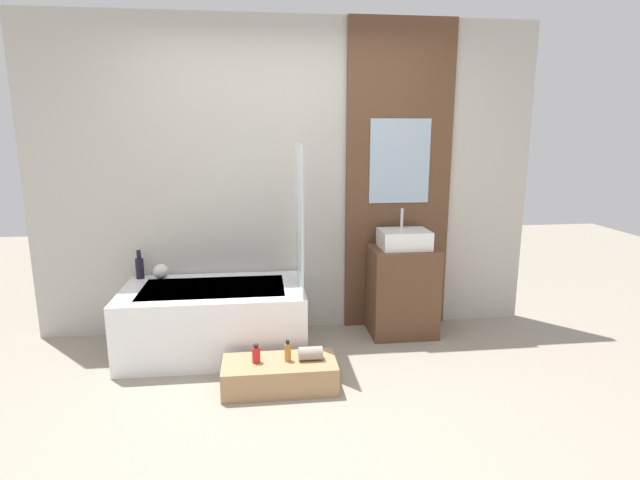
{
  "coord_description": "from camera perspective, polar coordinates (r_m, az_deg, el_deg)",
  "views": [
    {
      "loc": [
        -0.23,
        -2.62,
        1.69
      ],
      "look_at": [
        0.16,
        0.68,
        0.97
      ],
      "focal_mm": 28.0,
      "sensor_mm": 36.0,
      "label": 1
    }
  ],
  "objects": [
    {
      "name": "bottle_soap_secondary",
      "position": [
        3.41,
        -3.7,
        -12.62
      ],
      "size": [
        0.04,
        0.04,
        0.15
      ],
      "color": "#B2752D",
      "rests_on": "wooden_step_bench"
    },
    {
      "name": "vase_tall_dark",
      "position": [
        4.32,
        -19.91,
        -2.92
      ],
      "size": [
        0.06,
        0.06,
        0.24
      ],
      "color": "black",
      "rests_on": "bathtub"
    },
    {
      "name": "bottle_soap_primary",
      "position": [
        3.41,
        -7.3,
        -12.85
      ],
      "size": [
        0.05,
        0.05,
        0.13
      ],
      "color": "red",
      "rests_on": "wooden_step_bench"
    },
    {
      "name": "vanity_cabinet",
      "position": [
        4.29,
        9.38,
        -5.78
      ],
      "size": [
        0.55,
        0.42,
        0.75
      ],
      "primitive_type": "cube",
      "color": "brown",
      "rests_on": "ground_plane"
    },
    {
      "name": "bathtub",
      "position": [
        4.03,
        -11.95,
        -8.82
      ],
      "size": [
        1.39,
        0.8,
        0.52
      ],
      "color": "white",
      "rests_on": "ground_plane"
    },
    {
      "name": "towel_roll",
      "position": [
        3.43,
        -1.1,
        -12.83
      ],
      "size": [
        0.16,
        0.09,
        0.09
      ],
      "primitive_type": "cylinder",
      "rotation": [
        0.0,
        1.57,
        0.0
      ],
      "color": "gray",
      "rests_on": "wooden_step_bench"
    },
    {
      "name": "wall_tiled_back",
      "position": [
        4.22,
        -3.64,
        6.89
      ],
      "size": [
        4.2,
        0.06,
        2.6
      ],
      "primitive_type": "cube",
      "color": "#B7B2A8",
      "rests_on": "ground_plane"
    },
    {
      "name": "ground_plane",
      "position": [
        3.12,
        -1.55,
        -20.55
      ],
      "size": [
        12.0,
        12.0,
        0.0
      ],
      "primitive_type": "plane",
      "color": "gray"
    },
    {
      "name": "wall_wood_accent",
      "position": [
        4.32,
        8.97,
        7.01
      ],
      "size": [
        0.9,
        0.04,
        2.6
      ],
      "color": "brown",
      "rests_on": "ground_plane"
    },
    {
      "name": "glass_shower_screen",
      "position": [
        3.71,
        -2.35,
        2.5
      ],
      "size": [
        0.01,
        0.55,
        1.09
      ],
      "primitive_type": "cube",
      "color": "silver",
      "rests_on": "bathtub"
    },
    {
      "name": "vase_round_light",
      "position": [
        4.26,
        -17.73,
        -3.43
      ],
      "size": [
        0.12,
        0.12,
        0.12
      ],
      "primitive_type": "sphere",
      "color": "silver",
      "rests_on": "bathtub"
    },
    {
      "name": "sink",
      "position": [
        4.18,
        9.59,
        0.12
      ],
      "size": [
        0.4,
        0.32,
        0.32
      ],
      "color": "white",
      "rests_on": "vanity_cabinet"
    },
    {
      "name": "wooden_step_bench",
      "position": [
        3.48,
        -4.64,
        -15.06
      ],
      "size": [
        0.76,
        0.35,
        0.19
      ],
      "primitive_type": "cube",
      "color": "#A87F56",
      "rests_on": "ground_plane"
    }
  ]
}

